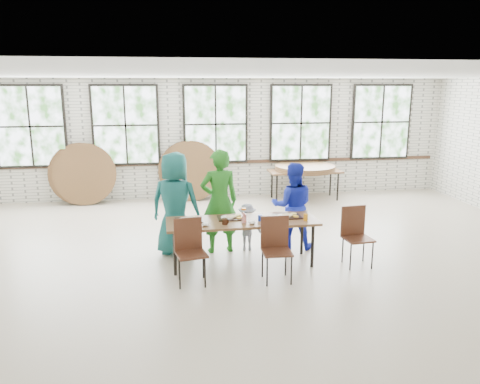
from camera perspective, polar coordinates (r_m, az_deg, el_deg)
The scene contains 13 objects.
room at distance 11.84m, azimuth -3.00°, elevation 8.04°, with size 12.00×12.00×12.00m.
dining_table at distance 7.46m, azimuth 0.27°, elevation -3.83°, with size 2.41×0.84×0.74m.
chair_near_left at distance 6.90m, azimuth -6.15°, elevation -6.46°, with size 0.49×0.48×0.95m.
chair_near_right at distance 6.98m, azimuth 4.37°, elevation -6.21°, with size 0.43×0.42×0.95m.
chair_spare at distance 7.74m, azimuth 13.89°, elevation -4.60°, with size 0.46×0.45×0.95m.
adult_teal at distance 7.95m, azimuth -7.89°, elevation -1.45°, with size 0.86×0.56×1.76m, color #1A5B63.
adult_green at distance 7.99m, azimuth -2.54°, elevation -1.14°, with size 0.66×0.43×1.80m, color #22721E.
toddler at distance 8.19m, azimuth 0.87°, elevation -4.28°, with size 0.54×0.31×0.84m, color #121D38.
adult_blue at distance 8.26m, azimuth 6.41°, elevation -1.69°, with size 0.75×0.58×1.53m, color #1B2CC1.
storage_table at distance 11.86m, azimuth 7.91°, elevation 2.37°, with size 1.81×0.77×0.74m.
tabletop_clutter at distance 7.43m, azimuth 0.90°, elevation -3.30°, with size 2.09×0.57×0.11m.
round_tops_stacked at distance 11.84m, azimuth 7.92°, elevation 2.93°, with size 1.50×1.50×0.13m.
round_tops_leaning at distance 11.75m, azimuth -12.44°, elevation 2.33°, with size 4.19×0.48×1.49m.
Camera 1 is at (-1.18, -7.30, 2.85)m, focal length 35.00 mm.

